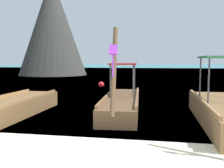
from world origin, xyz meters
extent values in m
plane|color=teal|center=(0.00, 61.95, 0.00)|extent=(120.00, 120.00, 0.00)
cube|color=brown|center=(-3.39, 3.55, 0.28)|extent=(1.27, 5.33, 0.56)
cube|color=#996C3F|center=(-2.81, 3.55, 0.61)|extent=(0.10, 4.90, 0.10)
cube|color=brown|center=(0.13, 5.37, 0.26)|extent=(1.55, 5.40, 0.52)
cube|color=brown|center=(-0.43, 5.33, 0.57)|extent=(0.41, 4.90, 0.10)
cube|color=brown|center=(0.68, 5.41, 0.57)|extent=(0.41, 4.90, 0.10)
cylinder|color=brown|center=(0.32, 2.43, 1.63)|extent=(0.19, 0.98, 2.28)
cube|color=purple|center=(0.34, 2.23, 2.15)|extent=(0.21, 0.16, 0.25)
cube|color=purple|center=(0.34, 2.21, 1.75)|extent=(0.04, 0.08, 0.55)
cylinder|color=#4C4C51|center=(-0.28, 5.21, 1.11)|extent=(0.05, 0.05, 1.20)
cylinder|color=#4C4C51|center=(0.55, 5.26, 1.11)|extent=(0.05, 0.05, 1.20)
cylinder|color=#4C4C51|center=(-0.39, 6.80, 1.11)|extent=(0.05, 0.05, 1.20)
cylinder|color=#4C4C51|center=(0.44, 6.86, 1.11)|extent=(0.05, 0.05, 1.20)
cube|color=#AD2323|center=(0.08, 6.03, 1.74)|extent=(1.13, 1.86, 0.06)
cube|color=brown|center=(3.37, 3.95, 0.32)|extent=(1.40, 5.30, 0.64)
cube|color=#9F7246|center=(2.72, 3.95, 0.69)|extent=(0.10, 4.87, 0.10)
cylinder|color=#4C4C51|center=(2.88, 3.82, 1.30)|extent=(0.05, 0.05, 1.32)
cylinder|color=#4C4C51|center=(2.89, 5.40, 1.30)|extent=(0.05, 0.05, 1.32)
cube|color=#2D844C|center=(3.37, 4.61, 1.99)|extent=(1.18, 1.79, 0.06)
cone|color=#383833|center=(-11.87, 27.28, 6.26)|extent=(8.57, 8.57, 12.53)
cone|color=#3D3D38|center=(-14.30, 28.13, 2.55)|extent=(3.60, 3.60, 5.10)
sphere|color=red|center=(-2.43, 13.27, 0.21)|extent=(0.41, 0.41, 0.41)
camera|label=1|loc=(1.43, -4.01, 1.89)|focal=41.27mm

